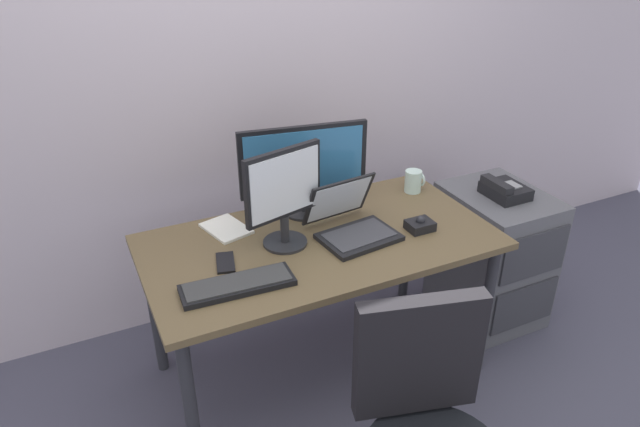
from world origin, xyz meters
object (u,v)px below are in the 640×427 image
file_cabinet (492,255)px  desk_phone (504,190)px  monitor_side (284,193)px  coffee_mug (414,181)px  laptop (351,223)px  trackball_mouse (420,225)px  cell_phone (225,263)px  keyboard (238,285)px  paper_notepad (226,228)px  monitor_main (304,165)px

file_cabinet → desk_phone: 0.38m
monitor_side → coffee_mug: 0.78m
laptop → trackball_mouse: (0.28, -0.10, -0.03)m
trackball_mouse → cell_phone: bearing=172.9°
desk_phone → laptop: laptop is taller
keyboard → laptop: bearing=16.7°
cell_phone → paper_notepad: bearing=86.0°
monitor_side → keyboard: size_ratio=0.98×
keyboard → cell_phone: keyboard is taller
monitor_main → coffee_mug: 0.59m
laptop → coffee_mug: 0.51m
coffee_mug → cell_phone: bearing=-167.5°
coffee_mug → cell_phone: coffee_mug is taller
monitor_side → paper_notepad: bearing=130.5°
monitor_main → trackball_mouse: (0.38, -0.35, -0.21)m
desk_phone → trackball_mouse: desk_phone is taller
paper_notepad → coffee_mug: bearing=-1.8°
file_cabinet → laptop: (-0.84, -0.03, 0.41)m
cell_phone → trackball_mouse: bearing=7.0°
file_cabinet → trackball_mouse: (-0.56, -0.13, 0.38)m
monitor_side → monitor_main: bearing=49.8°
file_cabinet → monitor_side: bearing=179.4°
monitor_main → keyboard: 0.66m
desk_phone → monitor_main: 0.99m
monitor_main → laptop: 0.33m
trackball_mouse → cell_phone: 0.83m
monitor_side → trackball_mouse: 0.61m
desk_phone → cell_phone: desk_phone is taller
file_cabinet → monitor_side: size_ratio=1.68×
desk_phone → paper_notepad: desk_phone is taller
laptop → monitor_main: bearing=111.4°
coffee_mug → paper_notepad: (-0.92, 0.03, -0.05)m
file_cabinet → monitor_main: monitor_main is taller
coffee_mug → cell_phone: size_ratio=0.75×
monitor_main → keyboard: (-0.45, -0.42, -0.22)m
desk_phone → monitor_side: monitor_side is taller
monitor_main → coffee_mug: monitor_main is taller
desk_phone → laptop: bearing=-179.0°
file_cabinet → paper_notepad: size_ratio=3.31×
file_cabinet → keyboard: keyboard is taller
monitor_main → file_cabinet: bearing=-13.5°
trackball_mouse → paper_notepad: trackball_mouse is taller
trackball_mouse → desk_phone: bearing=11.3°
desk_phone → keyboard: desk_phone is taller
monitor_main → monitor_side: size_ratio=1.37×
monitor_side → paper_notepad: 0.36m
desk_phone → monitor_side: (-1.11, 0.03, 0.21)m
monitor_side → trackball_mouse: size_ratio=3.73×
file_cabinet → laptop: bearing=-177.9°
file_cabinet → monitor_side: monitor_side is taller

